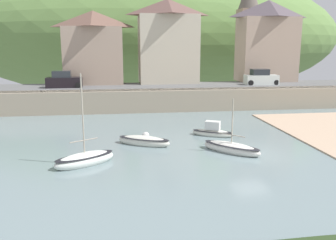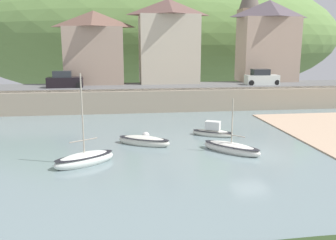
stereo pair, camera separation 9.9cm
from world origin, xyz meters
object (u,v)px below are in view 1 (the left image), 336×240
(church_with_spire, at_px, (248,26))
(fishing_boat_green, at_px, (213,132))
(parked_car_near_slipway, at_px, (64,81))
(sailboat_tall_mast, at_px, (85,159))
(waterfront_building_centre, at_px, (168,41))
(waterfront_building_left, at_px, (94,47))
(sailboat_nearest_shore, at_px, (144,141))
(mooring_buoy, at_px, (146,136))
(waterfront_building_right, at_px, (267,41))
(parked_car_by_wall, at_px, (261,78))
(sailboat_far_left, at_px, (231,148))

(church_with_spire, xyz_separation_m, fishing_boat_green, (-11.33, -24.02, -9.76))
(church_with_spire, relative_size, parked_car_near_slipway, 3.56)
(sailboat_tall_mast, bearing_deg, parked_car_near_slipway, 69.70)
(waterfront_building_centre, bearing_deg, waterfront_building_left, 180.00)
(sailboat_tall_mast, distance_m, sailboat_nearest_shore, 5.59)
(waterfront_building_centre, height_order, mooring_buoy, waterfront_building_centre)
(fishing_boat_green, bearing_deg, waterfront_building_centre, 120.94)
(sailboat_nearest_shore, bearing_deg, mooring_buoy, 109.90)
(waterfront_building_right, height_order, fishing_boat_green, waterfront_building_right)
(waterfront_building_left, bearing_deg, waterfront_building_centre, 0.00)
(sailboat_tall_mast, xyz_separation_m, parked_car_by_wall, (19.92, 21.44, 2.88))
(waterfront_building_right, height_order, mooring_buoy, waterfront_building_right)
(waterfront_building_right, height_order, church_with_spire, church_with_spire)
(waterfront_building_left, height_order, sailboat_tall_mast, waterfront_building_left)
(waterfront_building_left, xyz_separation_m, parked_car_near_slipway, (-3.32, -4.50, -3.85))
(parked_car_by_wall, relative_size, mooring_buoy, 7.22)
(sailboat_far_left, relative_size, fishing_boat_green, 1.14)
(mooring_buoy, bearing_deg, waterfront_building_right, 47.64)
(sailboat_far_left, bearing_deg, sailboat_tall_mast, -127.08)
(waterfront_building_centre, xyz_separation_m, waterfront_building_right, (13.72, 0.00, 0.05))
(church_with_spire, bearing_deg, waterfront_building_left, -169.66)
(sailboat_tall_mast, bearing_deg, waterfront_building_left, 60.53)
(sailboat_nearest_shore, bearing_deg, sailboat_tall_mast, -106.50)
(sailboat_tall_mast, height_order, mooring_buoy, sailboat_tall_mast)
(waterfront_building_centre, relative_size, sailboat_far_left, 2.72)
(fishing_boat_green, bearing_deg, sailboat_far_left, -60.50)
(sailboat_far_left, distance_m, sailboat_tall_mast, 9.86)
(sailboat_far_left, distance_m, parked_car_by_wall, 22.75)
(waterfront_building_centre, height_order, sailboat_far_left, waterfront_building_centre)
(waterfront_building_left, distance_m, parked_car_near_slipway, 6.79)
(church_with_spire, bearing_deg, parked_car_by_wall, -97.17)
(waterfront_building_left, distance_m, waterfront_building_centre, 9.61)
(fishing_boat_green, distance_m, parked_car_by_wall, 18.82)
(waterfront_building_left, distance_m, waterfront_building_right, 23.31)
(waterfront_building_left, height_order, church_with_spire, church_with_spire)
(sailboat_far_left, bearing_deg, waterfront_building_centre, 138.07)
(parked_car_near_slipway, height_order, mooring_buoy, parked_car_near_slipway)
(church_with_spire, bearing_deg, sailboat_nearest_shore, -123.33)
(parked_car_near_slipway, bearing_deg, church_with_spire, 15.46)
(waterfront_building_right, relative_size, fishing_boat_green, 3.11)
(fishing_boat_green, height_order, sailboat_nearest_shore, fishing_boat_green)
(waterfront_building_left, bearing_deg, sailboat_tall_mast, -87.93)
(sailboat_tall_mast, bearing_deg, waterfront_building_centre, 40.04)
(sailboat_far_left, relative_size, parked_car_by_wall, 0.95)
(waterfront_building_right, xyz_separation_m, sailboat_tall_mast, (-22.36, -25.94, -7.57))
(waterfront_building_right, bearing_deg, fishing_boat_green, -122.39)
(sailboat_tall_mast, bearing_deg, church_with_spire, 23.43)
(waterfront_building_centre, distance_m, mooring_buoy, 21.79)
(waterfront_building_left, relative_size, parked_car_by_wall, 2.21)
(waterfront_building_left, bearing_deg, church_with_spire, 10.34)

